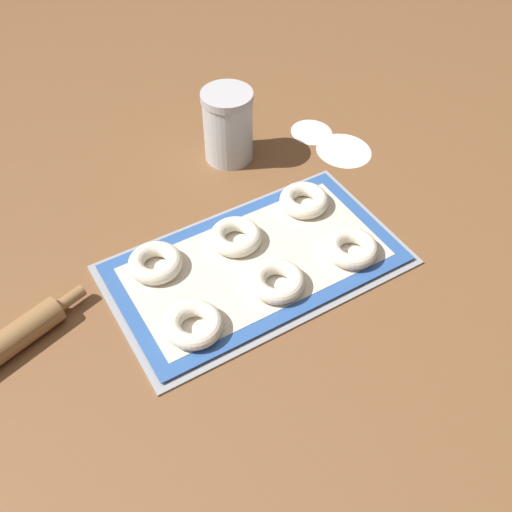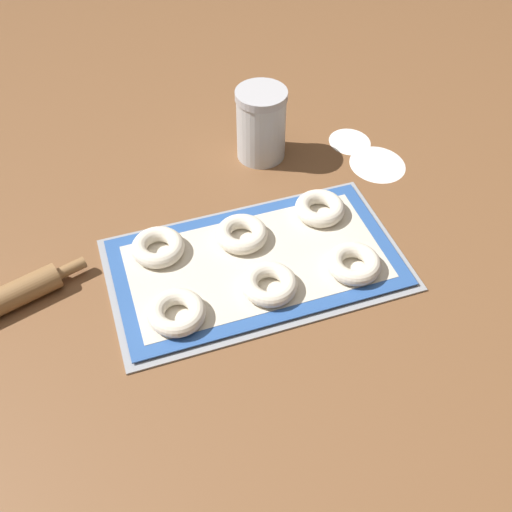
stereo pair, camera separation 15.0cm
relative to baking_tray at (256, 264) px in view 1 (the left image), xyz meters
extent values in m
plane|color=brown|center=(-0.01, -0.02, 0.00)|extent=(2.80, 2.80, 0.00)
cube|color=#93969B|center=(0.00, 0.00, 0.00)|extent=(0.52, 0.30, 0.01)
cube|color=#2D569E|center=(0.00, 0.00, 0.01)|extent=(0.49, 0.27, 0.00)
cube|color=beige|center=(0.00, 0.00, 0.01)|extent=(0.44, 0.22, 0.00)
torus|color=silver|center=(-0.16, -0.08, 0.02)|extent=(0.09, 0.09, 0.03)
torus|color=silver|center=(0.00, -0.07, 0.02)|extent=(0.09, 0.09, 0.03)
torus|color=silver|center=(0.15, -0.07, 0.02)|extent=(0.09, 0.09, 0.03)
torus|color=silver|center=(-0.16, 0.08, 0.02)|extent=(0.09, 0.09, 0.03)
torus|color=silver|center=(-0.01, 0.06, 0.02)|extent=(0.09, 0.09, 0.03)
torus|color=silver|center=(0.15, 0.08, 0.02)|extent=(0.09, 0.09, 0.03)
cylinder|color=silver|center=(0.11, 0.30, 0.06)|extent=(0.10, 0.10, 0.14)
cylinder|color=#B2B2B7|center=(0.11, 0.30, 0.14)|extent=(0.10, 0.10, 0.02)
cylinder|color=olive|center=(-0.31, 0.08, 0.02)|extent=(0.05, 0.03, 0.02)
ellipsoid|color=white|center=(0.33, 0.19, 0.00)|extent=(0.11, 0.12, 0.00)
ellipsoid|color=white|center=(0.32, 0.18, 0.00)|extent=(0.07, 0.05, 0.00)
ellipsoid|color=white|center=(0.31, 0.28, 0.00)|extent=(0.09, 0.10, 0.00)
camera|label=1|loc=(-0.36, -0.60, 0.78)|focal=42.00mm
camera|label=2|loc=(-0.23, -0.67, 0.78)|focal=42.00mm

